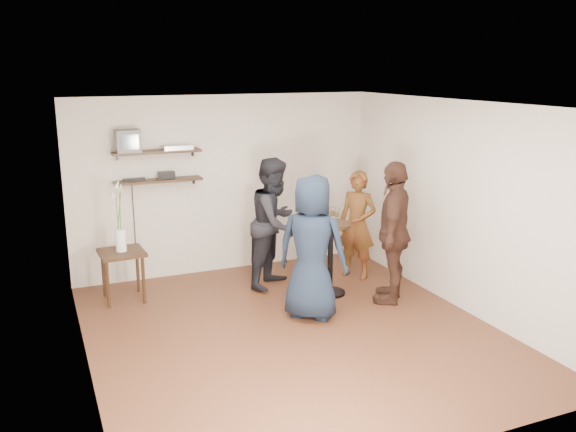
% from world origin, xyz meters
% --- Properties ---
extents(room, '(4.58, 5.08, 2.68)m').
position_xyz_m(room, '(0.00, 0.00, 1.30)').
color(room, '#482717').
rests_on(room, ground).
extents(shelf_upper, '(1.20, 0.25, 0.04)m').
position_xyz_m(shelf_upper, '(-1.00, 2.38, 1.85)').
color(shelf_upper, black).
rests_on(shelf_upper, room).
extents(shelf_lower, '(1.20, 0.25, 0.04)m').
position_xyz_m(shelf_lower, '(-1.00, 2.38, 1.45)').
color(shelf_lower, black).
rests_on(shelf_lower, room).
extents(crt_monitor, '(0.32, 0.30, 0.30)m').
position_xyz_m(crt_monitor, '(-1.38, 2.38, 2.02)').
color(crt_monitor, '#59595B').
rests_on(crt_monitor, shelf_upper).
extents(dvd_deck, '(0.40, 0.24, 0.06)m').
position_xyz_m(dvd_deck, '(-0.72, 2.38, 1.90)').
color(dvd_deck, silver).
rests_on(dvd_deck, shelf_upper).
extents(radio, '(0.22, 0.10, 0.10)m').
position_xyz_m(radio, '(-0.88, 2.38, 1.52)').
color(radio, black).
rests_on(radio, shelf_lower).
extents(power_strip, '(0.30, 0.05, 0.03)m').
position_xyz_m(power_strip, '(-1.32, 2.42, 1.48)').
color(power_strip, black).
rests_on(power_strip, shelf_lower).
extents(side_table, '(0.59, 0.59, 0.67)m').
position_xyz_m(side_table, '(-1.63, 1.80, 0.56)').
color(side_table, black).
rests_on(side_table, room).
extents(vase_lilies, '(0.19, 0.19, 0.95)m').
position_xyz_m(vase_lilies, '(-1.64, 1.80, 0.97)').
color(vase_lilies, white).
rests_on(vase_lilies, side_table).
extents(drinks_table, '(0.54, 0.54, 0.99)m').
position_xyz_m(drinks_table, '(0.95, 0.94, 0.63)').
color(drinks_table, black).
rests_on(drinks_table, room).
extents(wine_glass_fl, '(0.07, 0.07, 0.21)m').
position_xyz_m(wine_glass_fl, '(0.89, 0.90, 1.13)').
color(wine_glass_fl, silver).
rests_on(wine_glass_fl, drinks_table).
extents(wine_glass_fr, '(0.07, 0.07, 0.21)m').
position_xyz_m(wine_glass_fr, '(1.01, 0.89, 1.13)').
color(wine_glass_fr, silver).
rests_on(wine_glass_fr, drinks_table).
extents(wine_glass_bl, '(0.06, 0.06, 0.19)m').
position_xyz_m(wine_glass_bl, '(0.92, 1.02, 1.11)').
color(wine_glass_bl, silver).
rests_on(wine_glass_bl, drinks_table).
extents(wine_glass_br, '(0.07, 0.07, 0.21)m').
position_xyz_m(wine_glass_br, '(0.97, 0.95, 1.13)').
color(wine_glass_br, silver).
rests_on(wine_glass_br, drinks_table).
extents(person_plaid, '(0.63, 0.68, 1.56)m').
position_xyz_m(person_plaid, '(1.62, 1.42, 0.78)').
color(person_plaid, '#9F1215').
rests_on(person_plaid, room).
extents(person_dark, '(1.11, 1.09, 1.80)m').
position_xyz_m(person_dark, '(0.41, 1.56, 0.90)').
color(person_dark, black).
rests_on(person_dark, room).
extents(person_navy, '(1.02, 1.00, 1.77)m').
position_xyz_m(person_navy, '(0.39, 0.33, 0.88)').
color(person_navy, '#151F30').
rests_on(person_navy, room).
extents(person_brown, '(1.03, 1.12, 1.84)m').
position_xyz_m(person_brown, '(1.59, 0.42, 0.92)').
color(person_brown, '#3F241B').
rests_on(person_brown, room).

